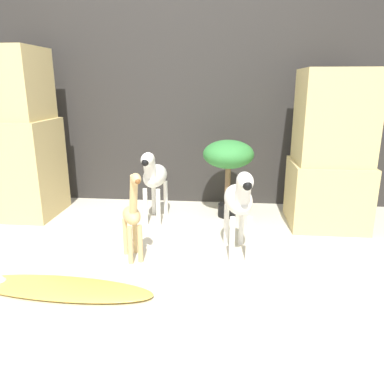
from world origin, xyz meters
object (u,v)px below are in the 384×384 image
Objects in this scene: zebra_left at (154,176)px; giraffe_figurine at (132,215)px; surfboard at (59,288)px; potted_palm_front at (228,158)px; zebra_right at (239,200)px.

giraffe_figurine is at bearing -89.99° from zebra_left.
potted_palm_front is at bearing 54.94° from surfboard.
zebra_right and zebra_left have the same top height.
zebra_left is (-0.68, 0.59, 0.00)m from zebra_right.
giraffe_figurine is 0.61m from surfboard.
zebra_right is at bearing 11.36° from giraffe_figurine.
zebra_left is 0.64m from potted_palm_front.
zebra_right is 0.70m from giraffe_figurine.
zebra_left is 0.73m from giraffe_figurine.
potted_palm_front reaches higher than giraffe_figurine.
zebra_right is 0.78m from potted_palm_front.
zebra_left is 0.57× the size of surfboard.
giraffe_figurine is 0.93× the size of potted_palm_front.
zebra_right is 0.57× the size of surfboard.
surfboard is (-1.01, -0.57, -0.37)m from zebra_right.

